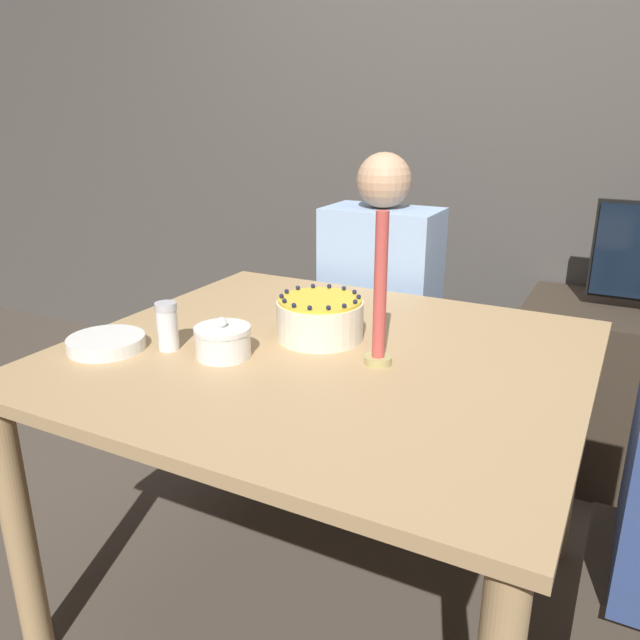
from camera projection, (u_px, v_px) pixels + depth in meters
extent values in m
plane|color=#4C4238|center=(323.00, 596.00, 1.78)|extent=(12.00, 12.00, 0.00)
cube|color=#4C4742|center=(480.00, 113.00, 2.53)|extent=(8.00, 0.05, 2.60)
cube|color=tan|center=(323.00, 356.00, 1.54)|extent=(1.24, 1.12, 0.03)
cylinder|color=tan|center=(19.00, 533.00, 1.49)|extent=(0.07, 0.07, 0.72)
cylinder|color=tan|center=(252.00, 378.00, 2.33)|extent=(0.07, 0.07, 0.72)
cylinder|color=tan|center=(568.00, 450.00, 1.84)|extent=(0.07, 0.07, 0.72)
cylinder|color=#EFE5CC|center=(320.00, 320.00, 1.60)|extent=(0.22, 0.22, 0.10)
cylinder|color=yellow|center=(320.00, 300.00, 1.59)|extent=(0.21, 0.21, 0.01)
sphere|color=#191E3D|center=(355.00, 302.00, 1.54)|extent=(0.01, 0.01, 0.01)
sphere|color=#191E3D|center=(359.00, 297.00, 1.58)|extent=(0.01, 0.01, 0.01)
sphere|color=#191E3D|center=(354.00, 292.00, 1.62)|extent=(0.01, 0.01, 0.01)
sphere|color=#191E3D|center=(344.00, 288.00, 1.65)|extent=(0.01, 0.01, 0.01)
sphere|color=#191E3D|center=(329.00, 286.00, 1.67)|extent=(0.01, 0.01, 0.01)
sphere|color=#191E3D|center=(313.00, 286.00, 1.67)|extent=(0.01, 0.01, 0.01)
sphere|color=#191E3D|center=(298.00, 288.00, 1.66)|extent=(0.01, 0.01, 0.01)
sphere|color=#191E3D|center=(287.00, 291.00, 1.63)|extent=(0.01, 0.01, 0.01)
sphere|color=#191E3D|center=(281.00, 296.00, 1.59)|extent=(0.01, 0.01, 0.01)
sphere|color=#191E3D|center=(284.00, 301.00, 1.55)|extent=(0.01, 0.01, 0.01)
sphere|color=#191E3D|center=(294.00, 305.00, 1.51)|extent=(0.01, 0.01, 0.01)
sphere|color=#191E3D|center=(310.00, 308.00, 1.49)|extent=(0.01, 0.01, 0.01)
sphere|color=#191E3D|center=(328.00, 308.00, 1.49)|extent=(0.01, 0.01, 0.01)
sphere|color=#191E3D|center=(344.00, 306.00, 1.51)|extent=(0.01, 0.01, 0.01)
cylinder|color=white|center=(223.00, 344.00, 1.49)|extent=(0.13, 0.13, 0.06)
cylinder|color=white|center=(222.00, 329.00, 1.48)|extent=(0.14, 0.14, 0.01)
sphere|color=white|center=(222.00, 322.00, 1.47)|extent=(0.02, 0.02, 0.02)
cylinder|color=white|center=(168.00, 330.00, 1.53)|extent=(0.05, 0.05, 0.10)
cylinder|color=silver|center=(166.00, 306.00, 1.51)|extent=(0.05, 0.05, 0.02)
cylinder|color=white|center=(107.00, 347.00, 1.55)|extent=(0.19, 0.19, 0.01)
cylinder|color=white|center=(106.00, 344.00, 1.54)|extent=(0.19, 0.19, 0.01)
cylinder|color=white|center=(106.00, 341.00, 1.54)|extent=(0.19, 0.19, 0.01)
cylinder|color=white|center=(106.00, 338.00, 1.54)|extent=(0.19, 0.19, 0.01)
cylinder|color=tan|center=(378.00, 360.00, 1.46)|extent=(0.07, 0.07, 0.02)
cylinder|color=#CC4C47|center=(380.00, 286.00, 1.40)|extent=(0.03, 0.03, 0.34)
cube|color=#473D33|center=(377.00, 406.00, 2.42)|extent=(0.34, 0.34, 0.45)
cube|color=#99B7E0|center=(381.00, 283.00, 2.26)|extent=(0.40, 0.24, 0.54)
sphere|color=tan|center=(384.00, 180.00, 2.14)|extent=(0.19, 0.19, 0.19)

